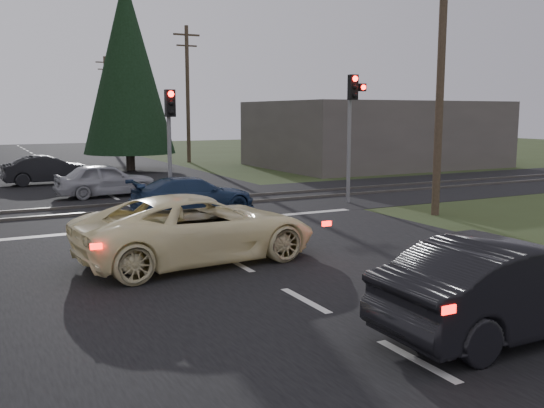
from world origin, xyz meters
TOP-DOWN VIEW (x-y plane):
  - ground at (0.00, 0.00)m, footprint 120.00×120.00m
  - road at (0.00, 10.00)m, footprint 14.00×100.00m
  - rail_corridor at (0.00, 12.00)m, footprint 120.00×8.00m
  - stop_line at (0.00, 8.20)m, footprint 13.00×0.35m
  - rail_near at (0.00, 11.20)m, footprint 120.00×0.12m
  - rail_far at (0.00, 12.80)m, footprint 120.00×0.12m
  - traffic_signal_right at (7.55, 9.47)m, footprint 0.68×0.48m
  - traffic_signal_center at (1.00, 10.68)m, footprint 0.32×0.48m
  - utility_pole_near at (8.50, 6.00)m, footprint 1.80×0.26m
  - utility_pole_mid at (8.50, 30.00)m, footprint 1.80×0.26m
  - utility_pole_far at (8.50, 55.00)m, footprint 1.80×0.26m
  - conifer_tree at (3.50, 26.00)m, footprint 5.20×5.20m
  - building_right at (18.00, 22.00)m, footprint 14.00×10.00m
  - cream_coupe at (-0.67, 3.64)m, footprint 5.67×2.98m
  - dark_hatchback at (1.96, -2.86)m, footprint 4.52×1.58m
  - silver_car at (-0.20, 15.46)m, footprint 4.00×1.76m
  - blue_sedan at (1.51, 9.97)m, footprint 4.18×1.71m
  - dark_car_far at (-1.69, 20.93)m, footprint 4.15×1.66m

SIDE VIEW (x-z plane):
  - ground at x=0.00m, z-range 0.00..0.00m
  - road at x=0.00m, z-range 0.00..0.01m
  - rail_corridor at x=0.00m, z-range 0.00..0.01m
  - stop_line at x=0.00m, z-range 0.01..0.01m
  - rail_near at x=0.00m, z-range 0.00..0.10m
  - rail_far at x=0.00m, z-range 0.00..0.10m
  - blue_sedan at x=1.51m, z-range 0.00..1.21m
  - silver_car at x=-0.20m, z-range 0.00..1.34m
  - dark_car_far at x=-1.69m, z-range 0.00..1.34m
  - dark_hatchback at x=1.96m, z-range 0.00..1.49m
  - cream_coupe at x=-0.67m, z-range 0.00..1.52m
  - building_right at x=18.00m, z-range 0.00..4.00m
  - traffic_signal_center at x=1.00m, z-range 0.76..4.86m
  - traffic_signal_right at x=7.55m, z-range 0.96..5.66m
  - utility_pole_near at x=8.50m, z-range 0.23..9.23m
  - utility_pole_mid at x=8.50m, z-range 0.23..9.23m
  - utility_pole_far at x=8.50m, z-range 0.23..9.23m
  - conifer_tree at x=3.50m, z-range 0.49..11.49m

